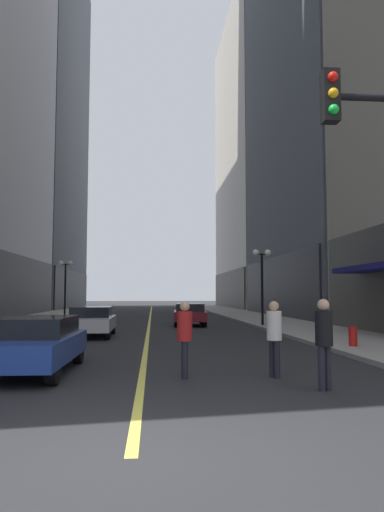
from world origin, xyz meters
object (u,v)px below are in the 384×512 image
object	(u,v)px
car_silver	(92,320)
pedestrian_in_black_coat	(324,337)
fire_hydrant_right	(353,338)
pedestrian_in_white_shirt	(274,333)
car_blue	(36,343)
street_lamp_left_far	(65,276)
pedestrian_in_red_jacket	(185,333)
car_maroon	(190,314)
street_lamp_right_mid	(262,270)

from	to	relation	value
car_silver	pedestrian_in_black_coat	size ratio (longest dim) A/B	2.50
fire_hydrant_right	pedestrian_in_white_shirt	bearing A→B (deg)	-128.45
car_blue	street_lamp_left_far	bearing A→B (deg)	98.68
pedestrian_in_red_jacket	fire_hydrant_right	xyz separation A→B (m)	(5.95, 4.86, -0.59)
car_blue	car_silver	xyz separation A→B (m)	(0.06, 9.98, 0.00)
car_silver	street_lamp_left_far	xyz separation A→B (m)	(-3.92, 15.30, 2.54)
car_maroon	street_lamp_right_mid	distance (m)	5.13
pedestrian_in_white_shirt	fire_hydrant_right	world-z (taller)	pedestrian_in_white_shirt
pedestrian_in_white_shirt	street_lamp_left_far	xyz separation A→B (m)	(-9.38, 26.35, 2.26)
pedestrian_in_red_jacket	fire_hydrant_right	size ratio (longest dim) A/B	2.13
car_silver	pedestrian_in_black_coat	distance (m)	13.98
car_maroon	street_lamp_left_far	bearing A→B (deg)	137.18
pedestrian_in_black_coat	pedestrian_in_white_shirt	distance (m)	1.67
pedestrian_in_red_jacket	pedestrian_in_white_shirt	world-z (taller)	pedestrian_in_white_shirt
car_maroon	street_lamp_left_far	xyz separation A→B (m)	(-8.82, 8.17, 2.54)
street_lamp_left_far	fire_hydrant_right	size ratio (longest dim) A/B	5.54
car_silver	street_lamp_right_mid	size ratio (longest dim) A/B	1.00
car_silver	pedestrian_in_white_shirt	size ratio (longest dim) A/B	2.59
street_lamp_left_far	fire_hydrant_right	xyz separation A→B (m)	(13.30, -21.41, -2.86)
car_maroon	fire_hydrant_right	size ratio (longest dim) A/B	5.11
car_silver	street_lamp_right_mid	world-z (taller)	street_lamp_right_mid
street_lamp_left_far	pedestrian_in_white_shirt	bearing A→B (deg)	-70.40
car_silver	pedestrian_in_white_shirt	distance (m)	12.32
car_blue	street_lamp_left_far	xyz separation A→B (m)	(-3.86, 25.29, 2.54)
car_maroon	street_lamp_left_far	distance (m)	12.29
pedestrian_in_red_jacket	pedestrian_in_black_coat	distance (m)	3.09
fire_hydrant_right	pedestrian_in_black_coat	bearing A→B (deg)	-117.09
street_lamp_right_mid	fire_hydrant_right	bearing A→B (deg)	-87.45
pedestrian_in_red_jacket	car_silver	bearing A→B (deg)	107.37
pedestrian_in_red_jacket	street_lamp_left_far	world-z (taller)	street_lamp_left_far
pedestrian_in_red_jacket	fire_hydrant_right	distance (m)	7.71
pedestrian_in_red_jacket	pedestrian_in_white_shirt	xyz separation A→B (m)	(2.03, -0.07, 0.01)
car_maroon	street_lamp_right_mid	world-z (taller)	street_lamp_right_mid
street_lamp_right_mid	street_lamp_left_far	bearing A→B (deg)	141.53
car_silver	pedestrian_in_black_coat	bearing A→B (deg)	-64.31
pedestrian_in_black_coat	car_silver	bearing A→B (deg)	115.69
pedestrian_in_red_jacket	street_lamp_right_mid	world-z (taller)	street_lamp_right_mid
car_silver	pedestrian_in_white_shirt	xyz separation A→B (m)	(5.46, -11.04, 0.28)
car_silver	pedestrian_in_red_jacket	size ratio (longest dim) A/B	2.60
pedestrian_in_black_coat	fire_hydrant_right	size ratio (longest dim) A/B	2.22
car_silver	street_lamp_right_mid	bearing A→B (deg)	30.04
street_lamp_left_far	pedestrian_in_red_jacket	bearing A→B (deg)	-74.37
street_lamp_right_mid	fire_hydrant_right	distance (m)	11.61
pedestrian_in_black_coat	fire_hydrant_right	world-z (taller)	pedestrian_in_black_coat
fire_hydrant_right	car_silver	bearing A→B (deg)	146.93
pedestrian_in_white_shirt	fire_hydrant_right	distance (m)	6.33
pedestrian_in_black_coat	car_maroon	bearing A→B (deg)	93.37
car_maroon	pedestrian_in_white_shirt	bearing A→B (deg)	-88.22
pedestrian_in_red_jacket	pedestrian_in_white_shirt	distance (m)	2.03
car_blue	fire_hydrant_right	bearing A→B (deg)	22.32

